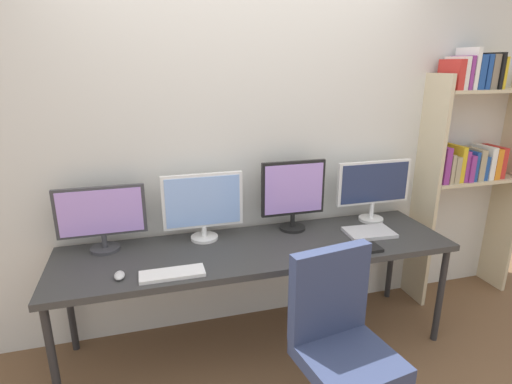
{
  "coord_description": "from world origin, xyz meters",
  "views": [
    {
      "loc": [
        -0.66,
        -1.68,
        1.86
      ],
      "look_at": [
        0.0,
        0.65,
        1.09
      ],
      "focal_mm": 28.59,
      "sensor_mm": 36.0,
      "label": 1
    }
  ],
  "objects_px": {
    "monitor_center_left": "(203,204)",
    "keyboard_left": "(172,274)",
    "laptop_closed": "(369,232)",
    "office_chair": "(340,365)",
    "computer_mouse": "(119,275)",
    "desk": "(258,253)",
    "bookshelf": "(469,151)",
    "monitor_far_left": "(101,216)",
    "keyboard_right": "(355,250)",
    "monitor_center_right": "(293,193)",
    "monitor_far_right": "(374,186)"
  },
  "relations": [
    {
      "from": "monitor_center_right",
      "to": "keyboard_right",
      "type": "xyz_separation_m",
      "value": [
        0.25,
        -0.44,
        -0.26
      ]
    },
    {
      "from": "monitor_center_right",
      "to": "keyboard_left",
      "type": "height_order",
      "value": "monitor_center_right"
    },
    {
      "from": "desk",
      "to": "bookshelf",
      "type": "distance_m",
      "value": 1.85
    },
    {
      "from": "monitor_center_left",
      "to": "laptop_closed",
      "type": "xyz_separation_m",
      "value": [
        1.1,
        -0.23,
        -0.23
      ]
    },
    {
      "from": "monitor_far_left",
      "to": "laptop_closed",
      "type": "relative_size",
      "value": 1.66
    },
    {
      "from": "desk",
      "to": "monitor_far_left",
      "type": "relative_size",
      "value": 4.73
    },
    {
      "from": "bookshelf",
      "to": "keyboard_right",
      "type": "height_order",
      "value": "bookshelf"
    },
    {
      "from": "bookshelf",
      "to": "office_chair",
      "type": "distance_m",
      "value": 2.01
    },
    {
      "from": "monitor_center_left",
      "to": "keyboard_left",
      "type": "xyz_separation_m",
      "value": [
        -0.25,
        -0.44,
        -0.23
      ]
    },
    {
      "from": "keyboard_right",
      "to": "laptop_closed",
      "type": "xyz_separation_m",
      "value": [
        0.23,
        0.21,
        0.0
      ]
    },
    {
      "from": "desk",
      "to": "laptop_closed",
      "type": "xyz_separation_m",
      "value": [
        0.79,
        -0.02,
        0.06
      ]
    },
    {
      "from": "keyboard_left",
      "to": "computer_mouse",
      "type": "bearing_deg",
      "value": 170.14
    },
    {
      "from": "monitor_center_right",
      "to": "keyboard_left",
      "type": "bearing_deg",
      "value": -153.11
    },
    {
      "from": "desk",
      "to": "monitor_center_right",
      "type": "height_order",
      "value": "monitor_center_right"
    },
    {
      "from": "desk",
      "to": "bookshelf",
      "type": "height_order",
      "value": "bookshelf"
    },
    {
      "from": "office_chair",
      "to": "keyboard_right",
      "type": "height_order",
      "value": "office_chair"
    },
    {
      "from": "bookshelf",
      "to": "monitor_center_left",
      "type": "xyz_separation_m",
      "value": [
        -2.07,
        -0.02,
        -0.23
      ]
    },
    {
      "from": "laptop_closed",
      "to": "monitor_center_left",
      "type": "bearing_deg",
      "value": 171.45
    },
    {
      "from": "desk",
      "to": "monitor_center_right",
      "type": "relative_size",
      "value": 5.13
    },
    {
      "from": "bookshelf",
      "to": "monitor_far_right",
      "type": "height_order",
      "value": "bookshelf"
    },
    {
      "from": "office_chair",
      "to": "keyboard_left",
      "type": "bearing_deg",
      "value": 145.34
    },
    {
      "from": "monitor_far_left",
      "to": "office_chair",
      "type": "bearing_deg",
      "value": -40.34
    },
    {
      "from": "monitor_center_left",
      "to": "monitor_far_right",
      "type": "distance_m",
      "value": 1.25
    },
    {
      "from": "office_chair",
      "to": "keyboard_left",
      "type": "relative_size",
      "value": 2.78
    },
    {
      "from": "desk",
      "to": "laptop_closed",
      "type": "bearing_deg",
      "value": -1.2
    },
    {
      "from": "desk",
      "to": "computer_mouse",
      "type": "xyz_separation_m",
      "value": [
        -0.84,
        -0.18,
        0.06
      ]
    },
    {
      "from": "office_chair",
      "to": "computer_mouse",
      "type": "bearing_deg",
      "value": 151.0
    },
    {
      "from": "keyboard_left",
      "to": "laptop_closed",
      "type": "relative_size",
      "value": 1.11
    },
    {
      "from": "bookshelf",
      "to": "laptop_closed",
      "type": "relative_size",
      "value": 6.14
    },
    {
      "from": "keyboard_right",
      "to": "computer_mouse",
      "type": "relative_size",
      "value": 3.51
    },
    {
      "from": "keyboard_right",
      "to": "desk",
      "type": "bearing_deg",
      "value": 157.67
    },
    {
      "from": "bookshelf",
      "to": "monitor_center_right",
      "type": "height_order",
      "value": "bookshelf"
    },
    {
      "from": "monitor_far_right",
      "to": "computer_mouse",
      "type": "xyz_separation_m",
      "value": [
        -1.78,
        -0.39,
        -0.25
      ]
    },
    {
      "from": "monitor_center_right",
      "to": "monitor_center_left",
      "type": "bearing_deg",
      "value": 180.0
    },
    {
      "from": "monitor_center_left",
      "to": "keyboard_right",
      "type": "relative_size",
      "value": 1.55
    },
    {
      "from": "bookshelf",
      "to": "keyboard_right",
      "type": "xyz_separation_m",
      "value": [
        -1.2,
        -0.46,
        -0.47
      ]
    },
    {
      "from": "monitor_center_right",
      "to": "monitor_far_right",
      "type": "height_order",
      "value": "monitor_center_right"
    },
    {
      "from": "office_chair",
      "to": "monitor_center_right",
      "type": "relative_size",
      "value": 2.02
    },
    {
      "from": "desk",
      "to": "bookshelf",
      "type": "relative_size",
      "value": 1.28
    },
    {
      "from": "office_chair",
      "to": "desk",
      "type": "bearing_deg",
      "value": 105.63
    },
    {
      "from": "keyboard_left",
      "to": "laptop_closed",
      "type": "bearing_deg",
      "value": 8.99
    },
    {
      "from": "monitor_far_left",
      "to": "keyboard_left",
      "type": "height_order",
      "value": "monitor_far_left"
    },
    {
      "from": "office_chair",
      "to": "monitor_far_right",
      "type": "height_order",
      "value": "monitor_far_right"
    },
    {
      "from": "office_chair",
      "to": "laptop_closed",
      "type": "distance_m",
      "value": 1.01
    },
    {
      "from": "monitor_center_left",
      "to": "monitor_center_right",
      "type": "xyz_separation_m",
      "value": [
        0.62,
        -0.0,
        0.03
      ]
    },
    {
      "from": "laptop_closed",
      "to": "desk",
      "type": "bearing_deg",
      "value": -178.01
    },
    {
      "from": "bookshelf",
      "to": "monitor_center_left",
      "type": "relative_size",
      "value": 3.76
    },
    {
      "from": "keyboard_right",
      "to": "laptop_closed",
      "type": "relative_size",
      "value": 1.05
    },
    {
      "from": "desk",
      "to": "office_chair",
      "type": "height_order",
      "value": "office_chair"
    },
    {
      "from": "laptop_closed",
      "to": "keyboard_left",
      "type": "bearing_deg",
      "value": -167.81
    }
  ]
}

